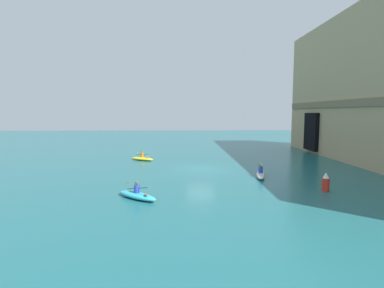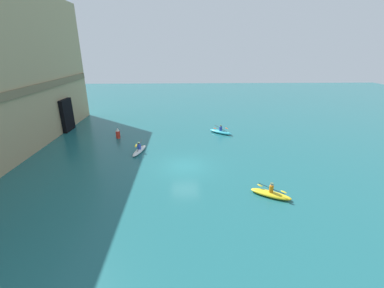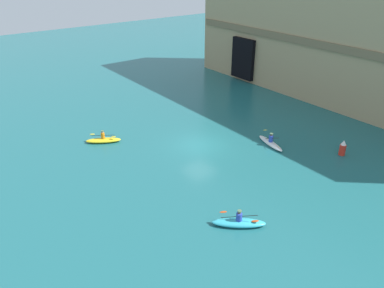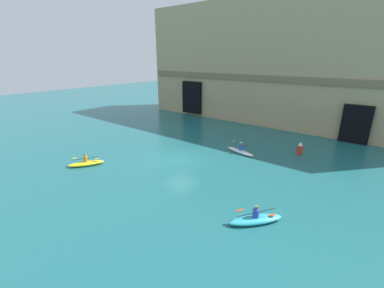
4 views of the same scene
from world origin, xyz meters
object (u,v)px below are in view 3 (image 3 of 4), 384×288
object	(u,v)px
kayak_cyan	(239,222)
kayak_white	(271,143)
marker_buoy	(343,148)
kayak_yellow	(103,140)

from	to	relation	value
kayak_cyan	kayak_white	xyz separation A→B (m)	(-5.95, 9.24, -0.01)
marker_buoy	kayak_white	bearing A→B (deg)	-144.56
kayak_cyan	marker_buoy	distance (m)	12.55
kayak_cyan	kayak_white	world-z (taller)	kayak_white
kayak_white	kayak_yellow	size ratio (longest dim) A/B	1.11
kayak_white	kayak_cyan	bearing A→B (deg)	135.64
kayak_cyan	kayak_yellow	distance (m)	14.87
kayak_white	kayak_yellow	xyz separation A→B (m)	(-8.84, -10.83, -0.01)
kayak_cyan	marker_buoy	world-z (taller)	marker_buoy
kayak_cyan	kayak_yellow	bearing A→B (deg)	-44.16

